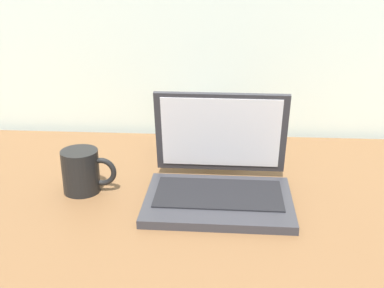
{
  "coord_description": "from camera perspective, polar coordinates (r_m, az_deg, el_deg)",
  "views": [
    {
      "loc": [
        0.13,
        -0.96,
        0.53
      ],
      "look_at": [
        0.06,
        0.0,
        0.15
      ],
      "focal_mm": 45.41,
      "sensor_mm": 36.0,
      "label": 1
    }
  ],
  "objects": [
    {
      "name": "book_stack",
      "position": [
        1.3,
        1.38,
        0.77
      ],
      "size": [
        0.23,
        0.21,
        0.07
      ],
      "color": "#3F7F4C",
      "rests_on": "desk"
    },
    {
      "name": "desk",
      "position": [
        1.09,
        -3.11,
        -6.52
      ],
      "size": [
        1.6,
        0.76,
        0.03
      ],
      "color": "brown",
      "rests_on": "ground"
    },
    {
      "name": "laptop",
      "position": [
        1.06,
        3.21,
        -3.81
      ],
      "size": [
        0.31,
        0.27,
        0.22
      ],
      "color": "#2D2D33",
      "rests_on": "desk"
    },
    {
      "name": "coffee_mug",
      "position": [
        1.1,
        -12.84,
        -3.17
      ],
      "size": [
        0.12,
        0.08,
        0.1
      ],
      "color": "black",
      "rests_on": "desk"
    }
  ]
}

